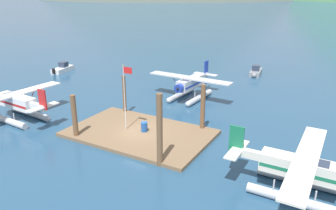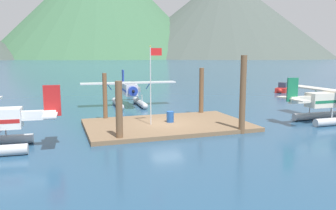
{
  "view_description": "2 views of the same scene",
  "coord_description": "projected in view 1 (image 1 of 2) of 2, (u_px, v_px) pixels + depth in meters",
  "views": [
    {
      "loc": [
        15.54,
        -22.26,
        12.4
      ],
      "look_at": [
        1.71,
        2.23,
        2.45
      ],
      "focal_mm": 35.0,
      "sensor_mm": 36.0,
      "label": 1
    },
    {
      "loc": [
        -8.17,
        -24.3,
        5.65
      ],
      "look_at": [
        1.43,
        3.99,
        1.1
      ],
      "focal_mm": 35.35,
      "sensor_mm": 36.0,
      "label": 2
    }
  ],
  "objects": [
    {
      "name": "flagpole",
      "position": [
        125.0,
        90.0,
        28.72
      ],
      "size": [
        0.95,
        0.1,
        6.03
      ],
      "color": "silver",
      "rests_on": "dock_platform"
    },
    {
      "name": "piling_far_right",
      "position": [
        203.0,
        108.0,
        29.69
      ],
      "size": [
        0.42,
        0.42,
        4.46
      ],
      "primitive_type": "cylinder",
      "color": "brown",
      "rests_on": "ground"
    },
    {
      "name": "seaplane_silver_bow_centre",
      "position": [
        190.0,
        86.0,
        38.93
      ],
      "size": [
        10.45,
        7.98,
        3.84
      ],
      "color": "#B7BABF",
      "rests_on": "ground"
    },
    {
      "name": "piling_far_left",
      "position": [
        124.0,
        95.0,
        33.93
      ],
      "size": [
        0.37,
        0.37,
        4.14
      ],
      "primitive_type": "cylinder",
      "color": "brown",
      "rests_on": "ground"
    },
    {
      "name": "boat_white_open_west",
      "position": [
        63.0,
        68.0,
        52.28
      ],
      "size": [
        2.28,
        4.84,
        1.5
      ],
      "color": "silver",
      "rests_on": "ground"
    },
    {
      "name": "piling_near_left",
      "position": [
        75.0,
        117.0,
        28.23
      ],
      "size": [
        0.45,
        0.45,
        4.0
      ],
      "primitive_type": "cylinder",
      "color": "brown",
      "rests_on": "ground"
    },
    {
      "name": "ground_plane",
      "position": [
        140.0,
        135.0,
        29.62
      ],
      "size": [
        1200.0,
        1200.0,
        0.0
      ],
      "primitive_type": "plane",
      "color": "navy"
    },
    {
      "name": "seaplane_white_port_aft",
      "position": [
        17.0,
        105.0,
        32.52
      ],
      "size": [
        7.98,
        10.46,
        3.84
      ],
      "color": "#B7BABF",
      "rests_on": "ground"
    },
    {
      "name": "seaplane_cream_stbd_aft",
      "position": [
        300.0,
        172.0,
        20.5
      ],
      "size": [
        7.98,
        10.41,
        3.84
      ],
      "color": "#B7BABF",
      "rests_on": "ground"
    },
    {
      "name": "dock_platform",
      "position": [
        139.0,
        133.0,
        29.57
      ],
      "size": [
        12.64,
        7.93,
        0.3
      ],
      "primitive_type": "cube",
      "color": "brown",
      "rests_on": "ground"
    },
    {
      "name": "boat_grey_open_north",
      "position": [
        256.0,
        72.0,
        50.28
      ],
      "size": [
        2.1,
        4.87,
        1.5
      ],
      "color": "gray",
      "rests_on": "ground"
    },
    {
      "name": "piling_near_right",
      "position": [
        160.0,
        131.0,
        23.49
      ],
      "size": [
        0.44,
        0.44,
        5.63
      ],
      "primitive_type": "cylinder",
      "color": "brown",
      "rests_on": "ground"
    },
    {
      "name": "fuel_drum",
      "position": [
        144.0,
        127.0,
        29.43
      ],
      "size": [
        0.62,
        0.62,
        0.88
      ],
      "color": "#1E4C99",
      "rests_on": "dock_platform"
    }
  ]
}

